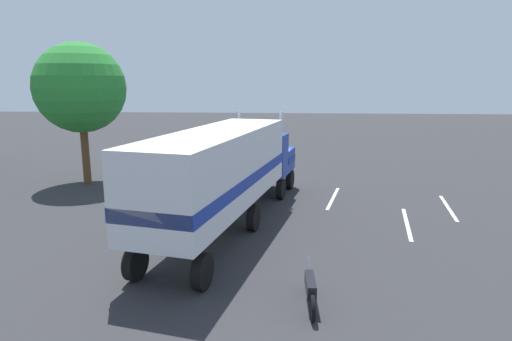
{
  "coord_description": "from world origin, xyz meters",
  "views": [
    {
      "loc": [
        -23.35,
        -1.14,
        5.95
      ],
      "look_at": [
        -2.5,
        0.45,
        1.6
      ],
      "focal_mm": 30.06,
      "sensor_mm": 36.0,
      "label": 1
    }
  ],
  "objects": [
    {
      "name": "ground_plane",
      "position": [
        0.0,
        0.0,
        0.0
      ],
      "size": [
        120.0,
        120.0,
        0.0
      ],
      "primitive_type": "plane",
      "color": "#2D2D30"
    },
    {
      "name": "lane_stripe_near",
      "position": [
        -1.59,
        -3.5,
        0.01
      ],
      "size": [
        4.32,
        1.14,
        0.01
      ],
      "primitive_type": "cube",
      "rotation": [
        0.0,
        0.0,
        -0.22
      ],
      "color": "silver",
      "rests_on": "ground_plane"
    },
    {
      "name": "lane_stripe_mid",
      "position": [
        -5.46,
        -6.25,
        0.01
      ],
      "size": [
        4.36,
        0.96,
        0.01
      ],
      "primitive_type": "cube",
      "rotation": [
        0.0,
        0.0,
        -0.18
      ],
      "color": "silver",
      "rests_on": "ground_plane"
    },
    {
      "name": "lane_stripe_far",
      "position": [
        -2.91,
        -8.86,
        0.01
      ],
      "size": [
        4.36,
        0.9,
        0.01
      ],
      "primitive_type": "cube",
      "rotation": [
        0.0,
        0.0,
        -0.17
      ],
      "color": "silver",
      "rests_on": "ground_plane"
    },
    {
      "name": "semi_truck",
      "position": [
        -6.46,
        1.28,
        2.52
      ],
      "size": [
        14.37,
        5.41,
        4.5
      ],
      "color": "#193399",
      "rests_on": "ground_plane"
    },
    {
      "name": "person_bystander",
      "position": [
        -1.81,
        3.57,
        0.89
      ],
      "size": [
        0.41,
        0.48,
        1.63
      ],
      "color": "#2D3347",
      "rests_on": "ground_plane"
    },
    {
      "name": "motorcycle",
      "position": [
        -12.65,
        -1.79,
        0.48
      ],
      "size": [
        2.11,
        0.28,
        1.12
      ],
      "color": "black",
      "rests_on": "ground_plane"
    },
    {
      "name": "tree_left",
      "position": [
        0.7,
        10.78,
        5.58
      ],
      "size": [
        5.12,
        5.12,
        8.16
      ],
      "color": "brown",
      "rests_on": "ground_plane"
    }
  ]
}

